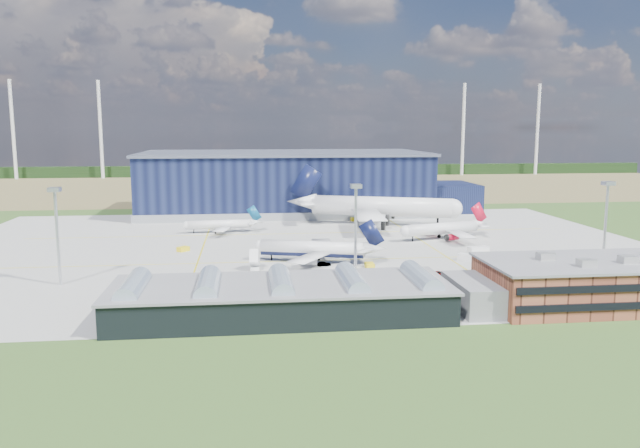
{
  "coord_description": "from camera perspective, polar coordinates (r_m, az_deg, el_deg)",
  "views": [
    {
      "loc": [
        -16.27,
        -178.14,
        36.5
      ],
      "look_at": [
        5.69,
        7.79,
        7.5
      ],
      "focal_mm": 35.0,
      "sensor_mm": 36.0,
      "label": 1
    }
  ],
  "objects": [
    {
      "name": "ground",
      "position": [
        182.56,
        -1.49,
        -2.73
      ],
      "size": [
        600.0,
        600.0,
        0.0
      ],
      "primitive_type": "plane",
      "color": "#284A1B",
      "rests_on": "ground"
    },
    {
      "name": "apron",
      "position": [
        192.33,
        -1.76,
        -2.13
      ],
      "size": [
        220.0,
        160.0,
        0.08
      ],
      "color": "#989994",
      "rests_on": "ground"
    },
    {
      "name": "farmland",
      "position": [
        400.14,
        -4.39,
        3.55
      ],
      "size": [
        600.0,
        220.0,
        0.01
      ],
      "primitive_type": "cube",
      "color": "olive",
      "rests_on": "ground"
    },
    {
      "name": "treeline",
      "position": [
        479.51,
        -4.79,
        4.89
      ],
      "size": [
        600.0,
        8.0,
        8.0
      ],
      "primitive_type": "cube",
      "color": "black",
      "rests_on": "ground"
    },
    {
      "name": "hangar",
      "position": [
        274.74,
        -2.73,
        3.6
      ],
      "size": [
        145.0,
        62.0,
        26.1
      ],
      "color": "black",
      "rests_on": "ground"
    },
    {
      "name": "ops_building",
      "position": [
        141.56,
        23.8,
        -4.9
      ],
      "size": [
        46.0,
        23.0,
        10.9
      ],
      "color": "brown",
      "rests_on": "ground"
    },
    {
      "name": "glass_concourse",
      "position": [
        123.0,
        -1.92,
        -6.67
      ],
      "size": [
        78.0,
        23.0,
        8.6
      ],
      "color": "black",
      "rests_on": "ground"
    },
    {
      "name": "light_mast_west",
      "position": [
        155.89,
        -22.96,
        0.34
      ],
      "size": [
        2.6,
        2.6,
        23.0
      ],
      "color": "silver",
      "rests_on": "ground"
    },
    {
      "name": "light_mast_center",
      "position": [
        151.91,
        3.29,
        0.82
      ],
      "size": [
        2.6,
        2.6,
        23.0
      ],
      "color": "silver",
      "rests_on": "ground"
    },
    {
      "name": "light_mast_east",
      "position": [
        175.26,
        24.71,
        1.09
      ],
      "size": [
        2.6,
        2.6,
        23.0
      ],
      "color": "silver",
      "rests_on": "ground"
    },
    {
      "name": "airliner_navy",
      "position": [
        169.82,
        -0.71,
        -1.54
      ],
      "size": [
        45.91,
        45.38,
        12.02
      ],
      "primitive_type": null,
      "rotation": [
        0.0,
        0.0,
        2.84
      ],
      "color": "white",
      "rests_on": "ground"
    },
    {
      "name": "airliner_red",
      "position": [
        208.6,
        11.01,
        0.14
      ],
      "size": [
        42.93,
        42.43,
        11.28
      ],
      "primitive_type": null,
      "rotation": [
        0.0,
        0.0,
        3.44
      ],
      "color": "white",
      "rests_on": "ground"
    },
    {
      "name": "airliner_widebody",
      "position": [
        235.48,
        5.65,
        2.54
      ],
      "size": [
        85.96,
        85.1,
        21.93
      ],
      "primitive_type": null,
      "rotation": [
        0.0,
        0.0,
        -0.36
      ],
      "color": "white",
      "rests_on": "ground"
    },
    {
      "name": "airliner_regional",
      "position": [
        220.68,
        -9.22,
        0.37
      ],
      "size": [
        29.99,
        29.43,
        9.16
      ],
      "primitive_type": null,
      "rotation": [
        0.0,
        0.0,
        3.21
      ],
      "color": "white",
      "rests_on": "ground"
    },
    {
      "name": "gse_tug_a",
      "position": [
        163.88,
        4.56,
        -3.83
      ],
      "size": [
        2.2,
        3.56,
        1.47
      ],
      "primitive_type": "cube",
      "rotation": [
        0.0,
        0.0,
        -0.01
      ],
      "color": "yellow",
      "rests_on": "ground"
    },
    {
      "name": "gse_tug_b",
      "position": [
        190.06,
        -12.4,
        -2.25
      ],
      "size": [
        3.91,
        3.95,
        1.45
      ],
      "primitive_type": "cube",
      "rotation": [
        0.0,
        0.0,
        -0.76
      ],
      "color": "yellow",
      "rests_on": "ground"
    },
    {
      "name": "gse_van_a",
      "position": [
        185.35,
        14.25,
        -2.41
      ],
      "size": [
        6.42,
        3.87,
        2.61
      ],
      "primitive_type": "cube",
      "rotation": [
        0.0,
        0.0,
        1.79
      ],
      "color": "white",
      "rests_on": "ground"
    },
    {
      "name": "gse_van_b",
      "position": [
        177.08,
        13.23,
        -2.99
      ],
      "size": [
        4.54,
        4.51,
        2.01
      ],
      "primitive_type": "cube",
      "rotation": [
        0.0,
        0.0,
        0.8
      ],
      "color": "white",
      "rests_on": "ground"
    },
    {
      "name": "gse_tug_c",
      "position": [
        246.33,
        3.05,
        0.43
      ],
      "size": [
        1.92,
        3.04,
        1.32
      ],
      "primitive_type": "cube",
      "rotation": [
        0.0,
        0.0,
        0.01
      ],
      "color": "yellow",
      "rests_on": "ground"
    },
    {
      "name": "gse_van_c",
      "position": [
        141.4,
        8.24,
        -5.74
      ],
      "size": [
        5.25,
        2.83,
        2.43
      ],
      "primitive_type": "cube",
      "rotation": [
        0.0,
        0.0,
        1.49
      ],
      "color": "white",
      "rests_on": "ground"
    },
    {
      "name": "airstair",
      "position": [
        162.89,
        -6.01,
        -3.54
      ],
      "size": [
        2.73,
        5.79,
        3.59
      ],
      "primitive_type": "cube",
      "rotation": [
        0.0,
        0.0,
        -0.09
      ],
      "color": "white",
      "rests_on": "ground"
    },
    {
      "name": "car_a",
      "position": [
        158.16,
        10.82,
        -4.45
      ],
      "size": [
        4.08,
        2.45,
        1.3
      ],
      "primitive_type": "imported",
      "rotation": [
        0.0,
        0.0,
        1.83
      ],
      "color": "#99999E",
      "rests_on": "ground"
    },
    {
      "name": "car_b",
      "position": [
        166.0,
        0.37,
        -3.68
      ],
      "size": [
        3.74,
        1.49,
        1.21
      ],
      "primitive_type": "imported",
      "rotation": [
        0.0,
        0.0,
        1.63
      ],
      "color": "#99999E",
      "rests_on": "ground"
    }
  ]
}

